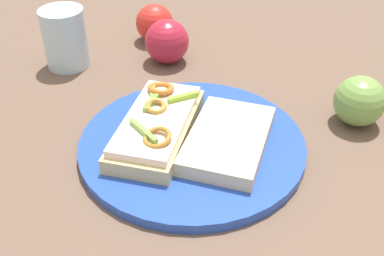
# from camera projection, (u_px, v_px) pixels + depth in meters

# --- Properties ---
(ground_plane) EXTENTS (2.00, 2.00, 0.00)m
(ground_plane) POSITION_uv_depth(u_px,v_px,m) (192.00, 148.00, 0.62)
(ground_plane) COLOR brown
(ground_plane) RESTS_ON ground
(plate) EXTENTS (0.30, 0.30, 0.01)m
(plate) POSITION_uv_depth(u_px,v_px,m) (192.00, 144.00, 0.62)
(plate) COLOR blue
(plate) RESTS_ON ground_plane
(sandwich) EXTENTS (0.20, 0.16, 0.04)m
(sandwich) POSITION_uv_depth(u_px,v_px,m) (157.00, 125.00, 0.62)
(sandwich) COLOR tan
(sandwich) RESTS_ON plate
(bread_slice_side) EXTENTS (0.18, 0.16, 0.02)m
(bread_slice_side) POSITION_uv_depth(u_px,v_px,m) (228.00, 140.00, 0.60)
(bread_slice_side) COLOR beige
(bread_slice_side) RESTS_ON plate
(apple_0) EXTENTS (0.10, 0.10, 0.07)m
(apple_0) POSITION_uv_depth(u_px,v_px,m) (155.00, 23.00, 0.87)
(apple_0) COLOR red
(apple_0) RESTS_ON ground_plane
(apple_3) EXTENTS (0.10, 0.10, 0.08)m
(apple_3) POSITION_uv_depth(u_px,v_px,m) (167.00, 41.00, 0.80)
(apple_3) COLOR #AB1F34
(apple_3) RESTS_ON ground_plane
(apple_4) EXTENTS (0.10, 0.10, 0.07)m
(apple_4) POSITION_uv_depth(u_px,v_px,m) (359.00, 101.00, 0.65)
(apple_4) COLOR #719D49
(apple_4) RESTS_ON ground_plane
(drinking_glass) EXTENTS (0.07, 0.07, 0.10)m
(drinking_glass) POSITION_uv_depth(u_px,v_px,m) (65.00, 38.00, 0.78)
(drinking_glass) COLOR silver
(drinking_glass) RESTS_ON ground_plane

